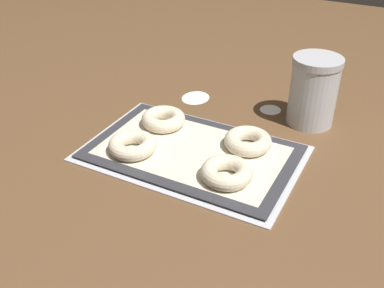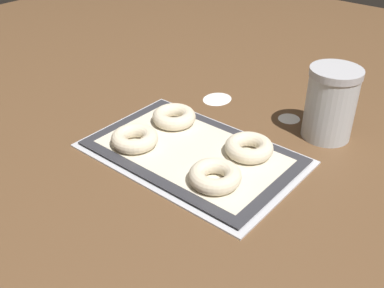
% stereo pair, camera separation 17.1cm
% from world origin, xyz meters
% --- Properties ---
extents(ground_plane, '(2.80, 2.80, 0.00)m').
position_xyz_m(ground_plane, '(0.00, 0.00, 0.00)').
color(ground_plane, brown).
extents(baking_tray, '(0.46, 0.30, 0.01)m').
position_xyz_m(baking_tray, '(0.01, 0.01, 0.00)').
color(baking_tray, silver).
rests_on(baking_tray, ground_plane).
extents(baking_mat, '(0.43, 0.27, 0.00)m').
position_xyz_m(baking_mat, '(0.01, 0.01, 0.01)').
color(baking_mat, '#333338').
rests_on(baking_mat, baking_tray).
extents(bagel_front_left, '(0.10, 0.10, 0.03)m').
position_xyz_m(bagel_front_left, '(-0.10, -0.05, 0.03)').
color(bagel_front_left, beige).
rests_on(bagel_front_left, baking_mat).
extents(bagel_front_right, '(0.10, 0.10, 0.03)m').
position_xyz_m(bagel_front_right, '(0.12, -0.05, 0.03)').
color(bagel_front_right, beige).
rests_on(bagel_front_right, baking_mat).
extents(bagel_back_left, '(0.10, 0.10, 0.03)m').
position_xyz_m(bagel_back_left, '(-0.10, 0.07, 0.03)').
color(bagel_back_left, beige).
rests_on(bagel_back_left, baking_mat).
extents(bagel_back_right, '(0.10, 0.10, 0.03)m').
position_xyz_m(bagel_back_right, '(0.11, 0.08, 0.03)').
color(bagel_back_right, beige).
rests_on(bagel_back_right, baking_mat).
extents(flour_canister, '(0.11, 0.11, 0.17)m').
position_xyz_m(flour_canister, '(0.19, 0.27, 0.08)').
color(flour_canister, silver).
rests_on(flour_canister, ground_plane).
extents(flour_patch_near, '(0.05, 0.06, 0.00)m').
position_xyz_m(flour_patch_near, '(0.09, 0.28, 0.00)').
color(flour_patch_near, white).
rests_on(flour_patch_near, ground_plane).
extents(flour_patch_far, '(0.07, 0.08, 0.00)m').
position_xyz_m(flour_patch_far, '(-0.11, 0.26, 0.00)').
color(flour_patch_far, white).
rests_on(flour_patch_far, ground_plane).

